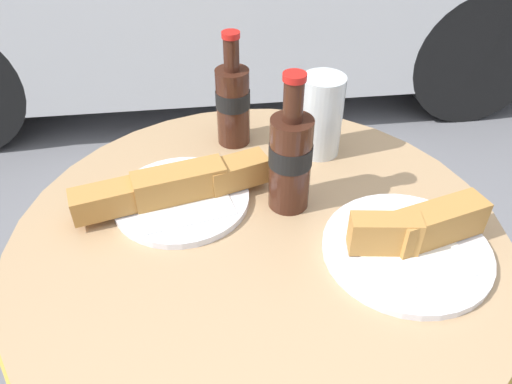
{
  "coord_description": "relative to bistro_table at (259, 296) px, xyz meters",
  "views": [
    {
      "loc": [
        -0.08,
        -0.56,
        1.31
      ],
      "look_at": [
        0.0,
        0.04,
        0.81
      ],
      "focal_mm": 35.0,
      "sensor_mm": 36.0,
      "label": 1
    }
  ],
  "objects": [
    {
      "name": "cola_bottle_left",
      "position": [
        0.06,
        0.06,
        0.25
      ],
      "size": [
        0.07,
        0.07,
        0.23
      ],
      "color": "#3D1E14",
      "rests_on": "bistro_table"
    },
    {
      "name": "lunch_plate_far",
      "position": [
        0.22,
        -0.07,
        0.18
      ],
      "size": [
        0.25,
        0.25,
        0.07
      ],
      "color": "white",
      "rests_on": "bistro_table"
    },
    {
      "name": "lunch_plate_near",
      "position": [
        -0.12,
        0.09,
        0.18
      ],
      "size": [
        0.33,
        0.23,
        0.07
      ],
      "color": "white",
      "rests_on": "bistro_table"
    },
    {
      "name": "bistro_table",
      "position": [
        0.0,
        0.0,
        0.0
      ],
      "size": [
        0.79,
        0.79,
        0.76
      ],
      "color": "gold",
      "rests_on": "ground_plane"
    },
    {
      "name": "cola_bottle_right",
      "position": [
        -0.02,
        0.27,
        0.24
      ],
      "size": [
        0.06,
        0.06,
        0.22
      ],
      "color": "#3D1E14",
      "rests_on": "bistro_table"
    },
    {
      "name": "drinking_glass",
      "position": [
        0.14,
        0.21,
        0.22
      ],
      "size": [
        0.08,
        0.08,
        0.15
      ],
      "color": "#C68923",
      "rests_on": "bistro_table"
    }
  ]
}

